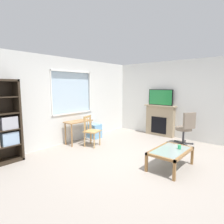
{
  "coord_description": "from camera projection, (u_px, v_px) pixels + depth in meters",
  "views": [
    {
      "loc": [
        -3.55,
        -2.48,
        1.77
      ],
      "look_at": [
        0.06,
        0.63,
        1.11
      ],
      "focal_mm": 30.14,
      "sensor_mm": 36.0,
      "label": 1
    }
  ],
  "objects": [
    {
      "name": "coffee_table",
      "position": [
        171.0,
        152.0,
        4.06
      ],
      "size": [
        1.06,
        0.65,
        0.41
      ],
      "color": "#8C9E99",
      "rests_on": "ground"
    },
    {
      "name": "plastic_drawer_unit",
      "position": [
        94.0,
        131.0,
        6.45
      ],
      "size": [
        0.35,
        0.4,
        0.48
      ],
      "primitive_type": "cube",
      "color": "#72ADDB",
      "rests_on": "ground"
    },
    {
      "name": "tv",
      "position": [
        160.0,
        97.0,
        6.6
      ],
      "size": [
        0.06,
        0.9,
        0.56
      ],
      "color": "black",
      "rests_on": "fireplace"
    },
    {
      "name": "wall_right",
      "position": [
        178.0,
        100.0,
        6.39
      ],
      "size": [
        0.12,
        4.98,
        2.62
      ],
      "primitive_type": "cube",
      "color": "silver",
      "rests_on": "ground"
    },
    {
      "name": "wall_back_with_window",
      "position": [
        68.0,
        102.0,
        5.88
      ],
      "size": [
        5.37,
        0.15,
        2.62
      ],
      "color": "silver",
      "rests_on": "ground"
    },
    {
      "name": "fireplace",
      "position": [
        160.0,
        120.0,
        6.73
      ],
      "size": [
        0.26,
        1.14,
        1.1
      ],
      "color": "tan",
      "rests_on": "ground"
    },
    {
      "name": "sippy_cup",
      "position": [
        179.0,
        147.0,
        4.1
      ],
      "size": [
        0.07,
        0.07,
        0.09
      ],
      "primitive_type": "cylinder",
      "color": "#33B770",
      "rests_on": "coffee_table"
    },
    {
      "name": "office_chair",
      "position": [
        186.0,
        127.0,
        5.65
      ],
      "size": [
        0.6,
        0.62,
        1.0
      ],
      "color": "#7A6B5B",
      "rests_on": "ground"
    },
    {
      "name": "ground",
      "position": [
        130.0,
        161.0,
        4.51
      ],
      "size": [
        6.37,
        5.78,
        0.02
      ],
      "primitive_type": "cube",
      "color": "#9E9389"
    },
    {
      "name": "wooden_chair",
      "position": [
        91.0,
        131.0,
        5.55
      ],
      "size": [
        0.51,
        0.5,
        0.9
      ],
      "color": "tan",
      "rests_on": "ground"
    },
    {
      "name": "desk_under_window",
      "position": [
        78.0,
        125.0,
        5.83
      ],
      "size": [
        0.86,
        0.41,
        0.7
      ],
      "color": "#A37547",
      "rests_on": "ground"
    }
  ]
}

